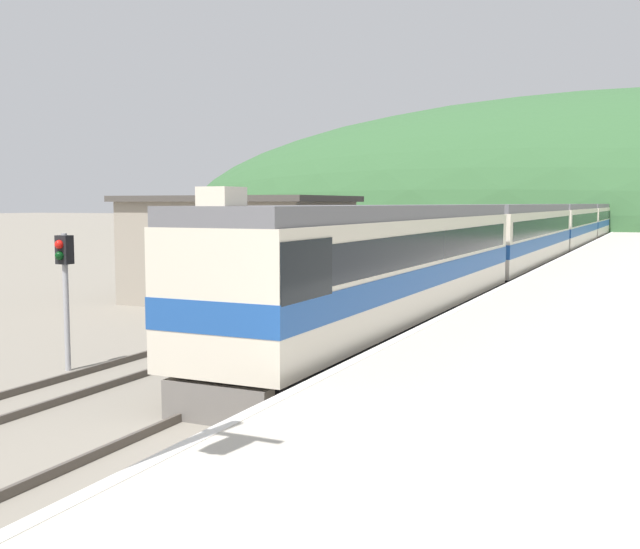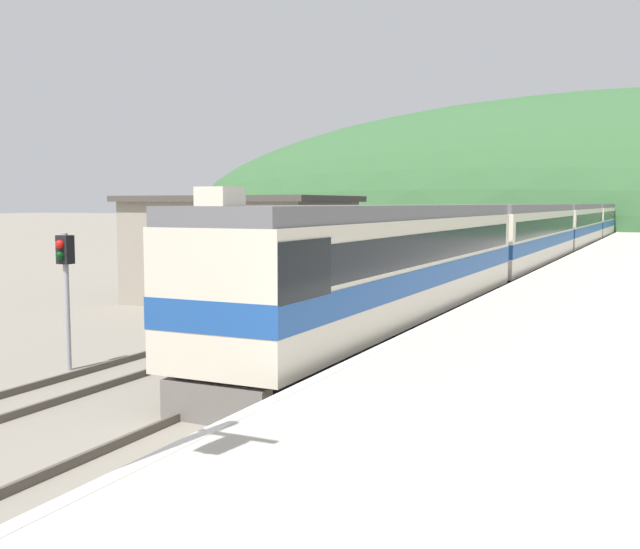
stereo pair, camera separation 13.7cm
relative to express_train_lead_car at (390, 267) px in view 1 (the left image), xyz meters
name	(u,v)px [view 1 (the left image)]	position (x,y,z in m)	size (l,w,h in m)	color
track_main	(576,248)	(0.00, 50.07, -2.17)	(1.52, 180.00, 0.16)	#4C443D
track_siding	(526,247)	(-4.42, 50.07, -2.17)	(1.52, 180.00, 0.16)	#4C443D
platform	(623,261)	(5.04, 30.07, -1.78)	(6.57, 140.00, 0.96)	#BCB5A5
distant_hills	(615,230)	(0.00, 103.57, -2.25)	(154.47, 69.51, 42.37)	#335B33
station_shed	(239,249)	(-8.74, 5.63, 0.00)	(8.85, 6.20, 4.47)	gray
express_train_lead_car	(390,267)	(0.00, 0.00, 0.00)	(2.96, 20.09, 4.47)	black
carriage_second	(520,238)	(0.00, 21.65, -0.01)	(2.95, 20.99, 4.11)	black
carriage_third	(568,227)	(0.00, 43.52, -0.01)	(2.95, 20.99, 4.11)	black
carriage_fourth	(592,221)	(0.00, 65.38, -0.01)	(2.95, 20.99, 4.11)	black
carriage_fifth	(608,218)	(0.00, 87.25, -0.01)	(2.95, 20.99, 4.11)	black
signal_post_siding	(65,272)	(-5.86, -7.36, 0.23)	(0.36, 0.42, 3.43)	#9E9EA3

